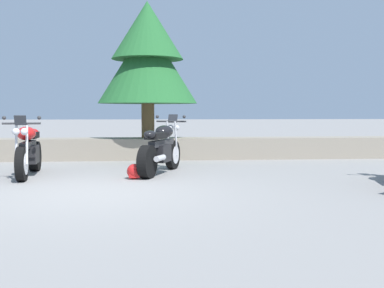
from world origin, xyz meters
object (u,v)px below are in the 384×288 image
at_px(motorcycle_red_near_left, 28,151).
at_px(rider_helmet, 134,172).
at_px(pine_tree_mid_left, 147,55).
at_px(motorcycle_black_centre, 161,149).

xyz_separation_m(motorcycle_red_near_left, rider_helmet, (2.05, -0.56, -0.35)).
bearing_deg(pine_tree_mid_left, motorcycle_black_centre, -84.01).
bearing_deg(pine_tree_mid_left, motorcycle_red_near_left, -126.08).
bearing_deg(motorcycle_black_centre, pine_tree_mid_left, 95.99).
bearing_deg(rider_helmet, motorcycle_red_near_left, 164.78).
xyz_separation_m(motorcycle_red_near_left, pine_tree_mid_left, (2.25, 3.09, 2.22)).
height_order(motorcycle_red_near_left, motorcycle_black_centre, same).
distance_m(motorcycle_red_near_left, motorcycle_black_centre, 2.56).
bearing_deg(rider_helmet, pine_tree_mid_left, 86.78).
relative_size(motorcycle_black_centre, pine_tree_mid_left, 0.56).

